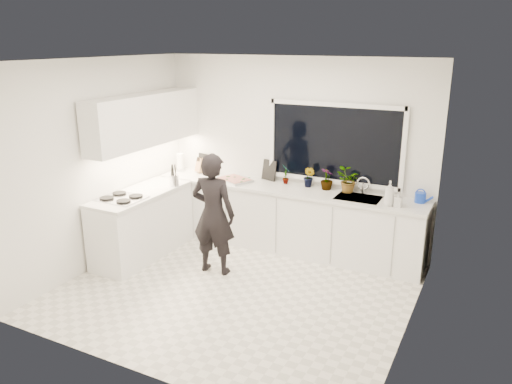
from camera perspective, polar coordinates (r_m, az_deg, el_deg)
The scene contains 25 objects.
floor at distance 6.16m, azimuth -2.34°, elevation -11.27°, with size 4.00×3.50×0.02m, color beige.
wall_back at distance 7.18m, azimuth 4.40°, elevation 4.46°, with size 4.00×0.02×2.70m, color white.
wall_left at distance 6.83m, azimuth -17.41°, elevation 3.06°, with size 0.02×3.50×2.70m, color white.
wall_right at distance 5.01m, azimuth 17.97°, elevation -1.97°, with size 0.02×3.50×2.70m, color white.
ceiling at distance 5.42m, azimuth -2.70°, elevation 14.91°, with size 4.00×3.50×0.02m, color white.
window at distance 6.90m, azimuth 8.95°, elevation 5.49°, with size 1.80×0.02×1.00m, color black.
base_cabinets_back at distance 7.16m, azimuth 3.28°, elevation -3.14°, with size 3.92×0.58×0.88m, color white.
base_cabinets_left at distance 7.12m, azimuth -12.84°, elevation -3.70°, with size 0.58×1.60×0.88m, color white.
countertop_back at distance 7.01m, azimuth 3.31°, elevation 0.36°, with size 3.94×0.62×0.04m, color silver.
countertop_left at distance 6.97m, azimuth -13.08°, elevation -0.16°, with size 0.62×1.60×0.04m, color silver.
upper_cabinets at distance 7.10m, azimuth -12.55°, elevation 8.07°, with size 0.34×2.10×0.70m, color white.
sink at distance 6.70m, azimuth 11.59°, elevation -1.04°, with size 0.58×0.42×0.14m, color silver.
faucet at distance 6.84m, azimuth 12.13°, elevation 0.70°, with size 0.03×0.03×0.22m, color silver.
stovetop at distance 6.72m, azimuth -15.13°, elevation -0.64°, with size 0.56×0.48×0.03m, color black.
person at distance 6.34m, azimuth -4.91°, elevation -2.53°, with size 0.58×0.38×1.58m, color black.
pizza_tray at distance 7.32m, azimuth -2.47°, elevation 1.40°, with size 0.48×0.35×0.03m, color #AFAFB3.
pizza at distance 7.32m, azimuth -2.47°, elevation 1.53°, with size 0.43×0.31×0.01m, color #AE171E.
watering_can at distance 6.67m, azimuth 18.27°, elevation -0.60°, with size 0.14×0.14×0.13m, color #1439BD.
paper_towel_roll at distance 7.95m, azimuth -8.67°, elevation 3.34°, with size 0.11×0.11×0.26m, color white.
knife_block at distance 7.79m, azimuth -6.34°, elevation 3.00°, with size 0.13×0.10×0.22m, color #8F5E42.
utensil_crock at distance 7.13m, azimuth -9.34°, elevation 1.30°, with size 0.13×0.13×0.16m, color silver.
picture_frame_large at distance 7.87m, azimuth -6.02°, elevation 3.38°, with size 0.22×0.02×0.28m, color black.
picture_frame_small at distance 7.32m, azimuth 1.52°, elevation 2.51°, with size 0.25×0.02×0.30m, color black.
herb_plants at distance 6.90m, azimuth 8.64°, elevation 1.48°, with size 1.15×0.30×0.34m.
soap_bottles at distance 6.40m, azimuth 15.23°, elevation -0.32°, with size 0.24×0.15×0.32m.
Camera 1 is at (2.67, -4.72, 2.92)m, focal length 35.00 mm.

